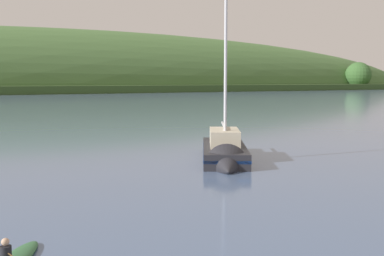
{
  "coord_description": "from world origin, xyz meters",
  "views": [
    {
      "loc": [
        -21.54,
        8.97,
        5.27
      ],
      "look_at": [
        -3.96,
        37.74,
        1.8
      ],
      "focal_mm": 43.24,
      "sensor_mm": 36.0,
      "label": 1
    }
  ],
  "objects": [
    {
      "name": "far_shoreline_hill",
      "position": [
        53.23,
        234.88,
        0.1
      ],
      "size": [
        619.72,
        99.01,
        60.83
      ],
      "rotation": [
        0.0,
        0.0,
        -0.03
      ],
      "color": "#314A21",
      "rests_on": "ground"
    },
    {
      "name": "dockside_crane",
      "position": [
        69.72,
        208.46,
        7.83
      ],
      "size": [
        5.23,
        10.53,
        16.95
      ],
      "rotation": [
        0.0,
        0.0,
        1.23
      ],
      "color": "#4C4C51",
      "rests_on": "ground"
    },
    {
      "name": "sailboat_outer_reach",
      "position": [
        -4.29,
        33.12,
        0.42
      ],
      "size": [
        7.39,
        9.41,
        15.91
      ],
      "rotation": [
        0.0,
        0.0,
        4.14
      ],
      "color": "#232328",
      "rests_on": "ground"
    }
  ]
}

